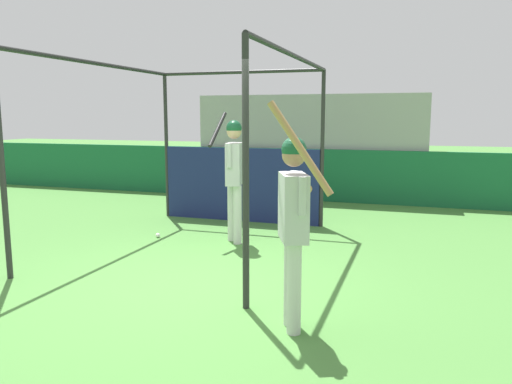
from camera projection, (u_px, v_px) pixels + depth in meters
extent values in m
plane|color=#477F38|center=(187.00, 285.00, 5.84)|extent=(60.00, 60.00, 0.00)
cube|color=#196038|center=(306.00, 175.00, 11.64)|extent=(24.00, 0.12, 1.20)
cube|color=#9E9E99|center=(317.00, 145.00, 12.73)|extent=(5.40, 2.40, 2.45)
cube|color=maroon|center=(235.00, 144.00, 12.57)|extent=(0.45, 0.40, 0.10)
cube|color=maroon|center=(238.00, 135.00, 12.71)|extent=(0.45, 0.06, 0.40)
cube|color=maroon|center=(256.00, 145.00, 12.40)|extent=(0.45, 0.40, 0.10)
cube|color=maroon|center=(258.00, 135.00, 12.54)|extent=(0.45, 0.06, 0.40)
cube|color=maroon|center=(277.00, 145.00, 12.23)|extent=(0.45, 0.40, 0.10)
cube|color=maroon|center=(279.00, 135.00, 12.37)|extent=(0.45, 0.06, 0.40)
cube|color=maroon|center=(299.00, 145.00, 12.06)|extent=(0.45, 0.40, 0.10)
cube|color=maroon|center=(301.00, 136.00, 12.20)|extent=(0.45, 0.06, 0.40)
cube|color=maroon|center=(322.00, 146.00, 11.89)|extent=(0.45, 0.40, 0.10)
cube|color=maroon|center=(323.00, 136.00, 12.03)|extent=(0.45, 0.06, 0.40)
cube|color=maroon|center=(345.00, 146.00, 11.72)|extent=(0.45, 0.40, 0.10)
cube|color=maroon|center=(346.00, 136.00, 11.86)|extent=(0.45, 0.06, 0.40)
cube|color=maroon|center=(369.00, 147.00, 11.55)|extent=(0.45, 0.40, 0.10)
cube|color=maroon|center=(370.00, 136.00, 11.69)|extent=(0.45, 0.06, 0.40)
cube|color=maroon|center=(393.00, 147.00, 11.38)|extent=(0.45, 0.40, 0.10)
cube|color=maroon|center=(394.00, 137.00, 11.52)|extent=(0.45, 0.06, 0.40)
cube|color=maroon|center=(246.00, 128.00, 13.26)|extent=(0.45, 0.40, 0.10)
cube|color=maroon|center=(248.00, 119.00, 13.40)|extent=(0.45, 0.06, 0.40)
cube|color=maroon|center=(265.00, 128.00, 13.09)|extent=(0.45, 0.40, 0.10)
cube|color=maroon|center=(268.00, 119.00, 13.23)|extent=(0.45, 0.06, 0.40)
cube|color=maroon|center=(286.00, 128.00, 12.92)|extent=(0.45, 0.40, 0.10)
cube|color=maroon|center=(288.00, 119.00, 13.06)|extent=(0.45, 0.06, 0.40)
cube|color=maroon|center=(307.00, 128.00, 12.75)|extent=(0.45, 0.40, 0.10)
cube|color=maroon|center=(308.00, 119.00, 12.89)|extent=(0.45, 0.06, 0.40)
cube|color=maroon|center=(328.00, 128.00, 12.58)|extent=(0.45, 0.40, 0.10)
cube|color=maroon|center=(329.00, 119.00, 12.72)|extent=(0.45, 0.06, 0.40)
cube|color=maroon|center=(350.00, 128.00, 12.41)|extent=(0.45, 0.40, 0.10)
cube|color=maroon|center=(351.00, 119.00, 12.55)|extent=(0.45, 0.06, 0.40)
cube|color=maroon|center=(372.00, 129.00, 12.24)|extent=(0.45, 0.40, 0.10)
cube|color=maroon|center=(373.00, 119.00, 12.38)|extent=(0.45, 0.06, 0.40)
cube|color=maroon|center=(396.00, 129.00, 12.07)|extent=(0.45, 0.40, 0.10)
cube|color=maroon|center=(396.00, 119.00, 12.21)|extent=(0.45, 0.06, 0.40)
cube|color=maroon|center=(255.00, 113.00, 13.95)|extent=(0.45, 0.40, 0.10)
cube|color=maroon|center=(257.00, 104.00, 14.09)|extent=(0.45, 0.06, 0.40)
cube|color=maroon|center=(274.00, 112.00, 13.78)|extent=(0.45, 0.40, 0.10)
cube|color=maroon|center=(276.00, 104.00, 13.92)|extent=(0.45, 0.06, 0.40)
cube|color=maroon|center=(293.00, 112.00, 13.61)|extent=(0.45, 0.40, 0.10)
cube|color=maroon|center=(295.00, 104.00, 13.75)|extent=(0.45, 0.06, 0.40)
cube|color=maroon|center=(313.00, 112.00, 13.44)|extent=(0.45, 0.40, 0.10)
cube|color=maroon|center=(315.00, 104.00, 13.58)|extent=(0.45, 0.06, 0.40)
cube|color=maroon|center=(334.00, 112.00, 13.27)|extent=(0.45, 0.40, 0.10)
cube|color=maroon|center=(335.00, 104.00, 13.41)|extent=(0.45, 0.06, 0.40)
cube|color=maroon|center=(354.00, 112.00, 13.10)|extent=(0.45, 0.40, 0.10)
cube|color=maroon|center=(355.00, 104.00, 13.24)|extent=(0.45, 0.06, 0.40)
cube|color=maroon|center=(376.00, 112.00, 12.93)|extent=(0.45, 0.40, 0.10)
cube|color=maroon|center=(377.00, 103.00, 13.07)|extent=(0.45, 0.06, 0.40)
cube|color=maroon|center=(398.00, 112.00, 12.76)|extent=(0.45, 0.40, 0.10)
cube|color=maroon|center=(398.00, 103.00, 12.90)|extent=(0.45, 0.06, 0.40)
cylinder|color=#282828|center=(2.00, 166.00, 5.89)|extent=(0.07, 0.07, 2.74)
cylinder|color=#282828|center=(246.00, 176.00, 4.94)|extent=(0.07, 0.07, 2.74)
cylinder|color=#282828|center=(167.00, 147.00, 9.69)|extent=(0.07, 0.07, 2.74)
cylinder|color=#282828|center=(322.00, 150.00, 8.74)|extent=(0.07, 0.07, 2.74)
cylinder|color=#282828|center=(100.00, 64.00, 7.58)|extent=(0.06, 4.04, 0.06)
cylinder|color=#282828|center=(296.00, 57.00, 6.63)|extent=(0.06, 4.04, 0.06)
cylinder|color=#282828|center=(240.00, 72.00, 9.00)|extent=(3.06, 0.06, 0.06)
cube|color=navy|center=(240.00, 185.00, 9.30)|extent=(2.99, 0.03, 1.38)
cylinder|color=silver|center=(238.00, 215.00, 7.67)|extent=(0.16, 0.16, 0.91)
cylinder|color=silver|center=(232.00, 212.00, 7.87)|extent=(0.16, 0.16, 0.91)
cube|color=#B7B7B7|center=(234.00, 164.00, 7.65)|extent=(0.31, 0.46, 0.64)
sphere|color=tan|center=(234.00, 131.00, 7.57)|extent=(0.23, 0.23, 0.23)
sphere|color=#144C2D|center=(234.00, 128.00, 7.57)|extent=(0.24, 0.24, 0.24)
cylinder|color=#B7B7B7|center=(229.00, 156.00, 7.41)|extent=(0.08, 0.08, 0.35)
cylinder|color=#B7B7B7|center=(234.00, 153.00, 7.85)|extent=(0.08, 0.08, 0.35)
cylinder|color=black|center=(218.00, 129.00, 7.85)|extent=(0.09, 0.74, 0.54)
sphere|color=black|center=(239.00, 145.00, 7.79)|extent=(0.08, 0.08, 0.08)
cylinder|color=silver|center=(291.00, 281.00, 4.68)|extent=(0.17, 0.17, 0.85)
cylinder|color=silver|center=(294.00, 288.00, 4.49)|extent=(0.17, 0.17, 0.85)
cube|color=#B7B7B7|center=(293.00, 207.00, 4.47)|extent=(0.37, 0.48, 0.60)
sphere|color=#A37556|center=(294.00, 155.00, 4.40)|extent=(0.21, 0.21, 0.21)
sphere|color=#144C2D|center=(294.00, 149.00, 4.39)|extent=(0.22, 0.22, 0.22)
cylinder|color=#B7B7B7|center=(294.00, 188.00, 4.68)|extent=(0.09, 0.09, 0.33)
cylinder|color=#B7B7B7|center=(302.00, 196.00, 4.23)|extent=(0.09, 0.09, 0.33)
cylinder|color=#AD7F4C|center=(300.00, 148.00, 4.03)|extent=(0.57, 0.08, 0.77)
sphere|color=#AD7F4C|center=(307.00, 189.00, 4.32)|extent=(0.08, 0.08, 0.08)
sphere|color=white|center=(158.00, 235.00, 8.12)|extent=(0.07, 0.07, 0.07)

